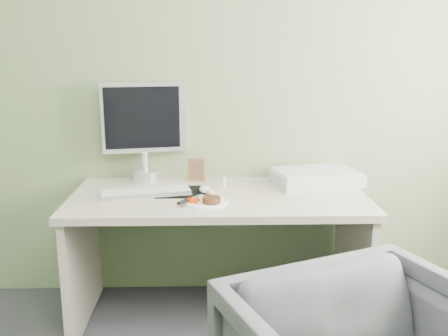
{
  "coord_description": "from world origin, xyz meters",
  "views": [
    {
      "loc": [
        -0.04,
        -0.98,
        1.5
      ],
      "look_at": [
        0.03,
        1.5,
        0.91
      ],
      "focal_mm": 40.0,
      "sensor_mm": 36.0,
      "label": 1
    }
  ],
  "objects_px": {
    "plate": "(206,203)",
    "monitor": "(144,126)",
    "scanner": "(316,178)",
    "desk": "(219,226)"
  },
  "relations": [
    {
      "from": "desk",
      "to": "scanner",
      "type": "xyz_separation_m",
      "value": [
        0.57,
        0.2,
        0.22
      ]
    },
    {
      "from": "monitor",
      "to": "plate",
      "type": "bearing_deg",
      "value": -63.13
    },
    {
      "from": "desk",
      "to": "monitor",
      "type": "distance_m",
      "value": 0.74
    },
    {
      "from": "desk",
      "to": "plate",
      "type": "distance_m",
      "value": 0.26
    },
    {
      "from": "desk",
      "to": "monitor",
      "type": "relative_size",
      "value": 2.73
    },
    {
      "from": "plate",
      "to": "scanner",
      "type": "bearing_deg",
      "value": 29.91
    },
    {
      "from": "plate",
      "to": "scanner",
      "type": "relative_size",
      "value": 0.46
    },
    {
      "from": "desk",
      "to": "scanner",
      "type": "height_order",
      "value": "scanner"
    },
    {
      "from": "plate",
      "to": "monitor",
      "type": "relative_size",
      "value": 0.38
    },
    {
      "from": "monitor",
      "to": "scanner",
      "type": "bearing_deg",
      "value": -17.21
    }
  ]
}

